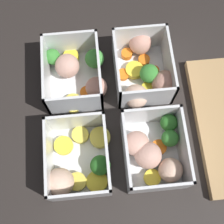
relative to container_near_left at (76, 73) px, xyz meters
name	(u,v)px	position (x,y,z in m)	size (l,w,h in m)	color
ground_plane	(112,116)	(0.09, 0.06, -0.03)	(4.00, 4.00, 0.00)	#282321
container_near_left	(76,73)	(0.00, 0.00, 0.00)	(0.16, 0.13, 0.08)	white
container_near_right	(78,165)	(0.19, -0.01, 0.00)	(0.14, 0.12, 0.08)	white
container_far_left	(146,73)	(0.01, 0.14, 0.00)	(0.18, 0.12, 0.08)	white
container_far_right	(154,151)	(0.17, 0.13, 0.00)	(0.14, 0.12, 0.08)	white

